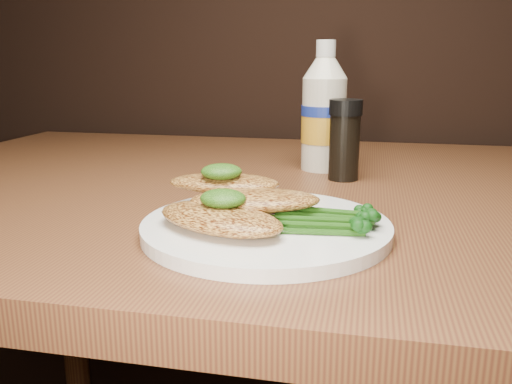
# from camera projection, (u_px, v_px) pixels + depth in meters

# --- Properties ---
(plate) EXTENTS (0.24, 0.24, 0.01)m
(plate) POSITION_uv_depth(u_px,v_px,m) (266.00, 227.00, 0.53)
(plate) COLOR white
(plate) RESTS_ON dining_table
(chicken_front) EXTENTS (0.15, 0.12, 0.02)m
(chicken_front) POSITION_uv_depth(u_px,v_px,m) (220.00, 218.00, 0.50)
(chicken_front) COLOR gold
(chicken_front) RESTS_ON plate
(chicken_mid) EXTENTS (0.14, 0.09, 0.02)m
(chicken_mid) POSITION_uv_depth(u_px,v_px,m) (255.00, 200.00, 0.53)
(chicken_mid) COLOR gold
(chicken_mid) RESTS_ON plate
(chicken_back) EXTENTS (0.12, 0.07, 0.02)m
(chicken_back) POSITION_uv_depth(u_px,v_px,m) (224.00, 183.00, 0.57)
(chicken_back) COLOR gold
(chicken_back) RESTS_ON plate
(pesto_front) EXTENTS (0.06, 0.05, 0.02)m
(pesto_front) POSITION_uv_depth(u_px,v_px,m) (223.00, 198.00, 0.51)
(pesto_front) COLOR black
(pesto_front) RESTS_ON chicken_front
(pesto_back) EXTENTS (0.05, 0.05, 0.02)m
(pesto_back) POSITION_uv_depth(u_px,v_px,m) (221.00, 172.00, 0.56)
(pesto_back) COLOR black
(pesto_back) RESTS_ON chicken_back
(broccolini_bundle) EXTENTS (0.14, 0.12, 0.02)m
(broccolini_bundle) POSITION_uv_depth(u_px,v_px,m) (320.00, 216.00, 0.51)
(broccolini_bundle) COLOR #1E4B10
(broccolini_bundle) RESTS_ON plate
(mayo_bottle) EXTENTS (0.09, 0.09, 0.19)m
(mayo_bottle) POSITION_uv_depth(u_px,v_px,m) (324.00, 106.00, 0.81)
(mayo_bottle) COLOR beige
(mayo_bottle) RESTS_ON dining_table
(pepper_grinder) EXTENTS (0.06, 0.06, 0.11)m
(pepper_grinder) POSITION_uv_depth(u_px,v_px,m) (344.00, 140.00, 0.75)
(pepper_grinder) COLOR black
(pepper_grinder) RESTS_ON dining_table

